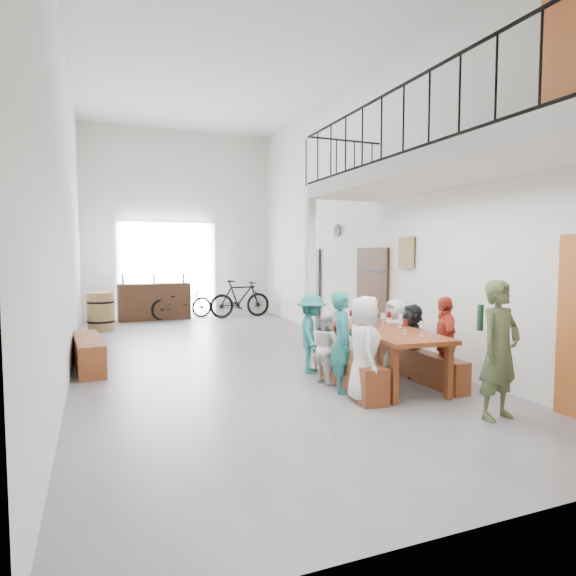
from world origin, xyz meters
name	(u,v)px	position (x,y,z in m)	size (l,w,h in m)	color
floor	(236,356)	(0.00, 0.00, 0.00)	(12.00, 12.00, 0.00)	#5E5E61
room_walls	(234,160)	(0.00, 0.00, 3.55)	(12.00, 12.00, 12.00)	white
gateway_portal	(168,270)	(-0.40, 5.94, 1.40)	(2.80, 0.08, 2.80)	white
right_wall_decor	(423,262)	(2.70, -1.87, 1.74)	(0.07, 8.28, 5.07)	#A85322
balcony	(439,173)	(1.98, -3.13, 2.96)	(1.52, 5.62, 4.00)	silver
tasting_table	(386,335)	(1.54, -2.57, 0.71)	(1.14, 2.35, 0.79)	brown
bench_inner	(347,370)	(0.92, -2.55, 0.23)	(0.33, 2.04, 0.47)	brown
bench_wall	(419,365)	(2.10, -2.61, 0.22)	(0.25, 1.93, 0.44)	brown
tableware	(376,316)	(1.58, -2.25, 0.93)	(0.67, 1.53, 0.35)	#10311A
side_bench	(88,353)	(-2.50, -0.03, 0.25)	(0.40, 1.81, 0.51)	brown
oak_barrel	(101,312)	(-2.26, 4.07, 0.47)	(0.64, 0.64, 0.95)	olive
serving_counter	(154,302)	(-0.82, 5.65, 0.52)	(1.98, 0.55, 1.04)	#341D0F
counter_bottles	(154,278)	(-0.82, 5.65, 1.18)	(1.74, 0.07, 0.28)	#10311A
guest_left_a	(365,349)	(0.80, -3.22, 0.67)	(0.66, 0.43, 1.35)	silver
guest_left_b	(342,341)	(0.73, -2.74, 0.69)	(0.50, 0.33, 1.38)	#21706D
guest_left_c	(327,347)	(0.75, -2.24, 0.52)	(0.51, 0.39, 1.04)	silver
guest_left_d	(311,333)	(0.79, -1.60, 0.62)	(0.80, 0.46, 1.24)	#21706D
guest_right_a	(444,342)	(2.16, -3.09, 0.64)	(0.75, 0.31, 1.28)	#B3301E
guest_right_b	(412,340)	(2.10, -2.42, 0.56)	(1.04, 0.33, 1.12)	black
guest_right_c	(394,335)	(2.10, -1.96, 0.57)	(0.56, 0.37, 1.15)	silver
host_standing	(500,350)	(1.87, -4.36, 0.79)	(0.58, 0.38, 1.58)	#46502D
potted_plant	(332,331)	(2.45, 0.93, 0.19)	(0.34, 0.29, 0.37)	#204A1C
bicycle_near	(182,303)	(-0.06, 5.53, 0.48)	(0.63, 1.81, 0.95)	black
bicycle_far	(240,299)	(1.60, 5.24, 0.56)	(0.52, 1.85, 1.11)	black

